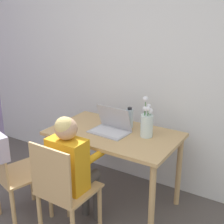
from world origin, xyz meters
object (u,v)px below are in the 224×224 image
person_seated (72,162)px  chair_spare (6,161)px  laptop (111,126)px  water_bottle (130,118)px  flower_vase (147,123)px  chair_occupied (63,191)px

person_seated → chair_spare: bearing=20.8°
laptop → person_seated: bearing=-89.4°
person_seated → water_bottle: (0.11, 0.70, 0.17)m
flower_vase → person_seated: bearing=-119.8°
laptop → chair_occupied: bearing=-89.1°
chair_spare → laptop: 0.94m
person_seated → flower_vase: (0.34, 0.60, 0.20)m
person_seated → water_bottle: bearing=-98.0°
chair_occupied → chair_spare: (-0.54, -0.07, 0.14)m
chair_spare → water_bottle: (0.66, 0.90, 0.22)m
chair_occupied → flower_vase: 0.89m
chair_spare → laptop: laptop is taller
person_seated → flower_vase: size_ratio=2.93×
person_seated → laptop: (0.03, 0.52, 0.13)m
chair_spare → water_bottle: water_bottle is taller
laptop → flower_vase: flower_vase is taller
flower_vase → chair_occupied: bearing=-115.7°
laptop → flower_vase: size_ratio=1.00×
flower_vase → laptop: bearing=-167.0°
chair_occupied → flower_vase: bearing=-114.5°
chair_spare → chair_occupied: bearing=-155.4°
person_seated → water_bottle: person_seated is taller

